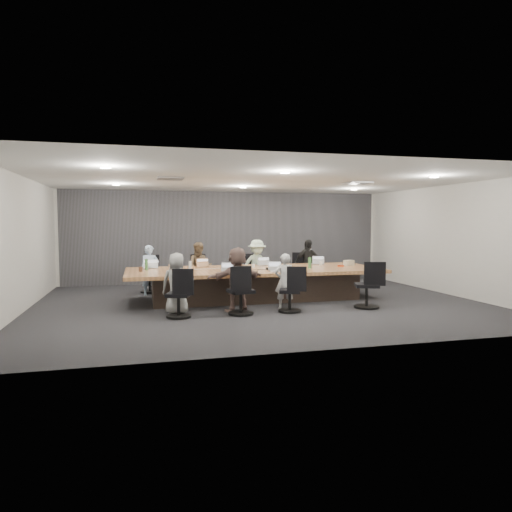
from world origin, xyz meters
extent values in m
cube|color=#27282C|center=(0.00, 0.00, 0.00)|extent=(10.00, 8.00, 0.00)
cube|color=white|center=(0.00, 0.00, 2.80)|extent=(10.00, 8.00, 0.00)
cube|color=beige|center=(0.00, 4.00, 1.40)|extent=(10.00, 0.00, 2.80)
cube|color=beige|center=(0.00, -4.00, 1.40)|extent=(10.00, 0.00, 2.80)
cube|color=beige|center=(-5.00, 0.00, 1.40)|extent=(0.00, 8.00, 2.80)
cube|color=beige|center=(5.00, 0.00, 1.40)|extent=(0.00, 8.00, 2.80)
cube|color=#505056|center=(0.00, 3.92, 1.40)|extent=(9.80, 0.04, 2.80)
cube|color=#382A22|center=(0.00, 0.50, 0.33)|extent=(4.80, 1.40, 0.66)
cube|color=#B17847|center=(0.00, 0.50, 0.70)|extent=(6.00, 2.20, 0.08)
imported|color=#A9C4E3|center=(-2.42, 1.85, 0.63)|extent=(0.49, 0.35, 1.27)
cube|color=#B2B2B7|center=(-2.42, 1.30, 0.75)|extent=(0.35, 0.26, 0.02)
imported|color=brown|center=(-1.14, 1.85, 0.66)|extent=(0.72, 0.60, 1.33)
cube|color=#8C6647|center=(-1.14, 1.30, 0.75)|extent=(0.34, 0.26, 0.02)
imported|color=#AFC9AF|center=(0.40, 1.85, 0.69)|extent=(0.94, 0.61, 1.38)
cube|color=#B2B2B7|center=(0.40, 1.30, 0.75)|extent=(0.30, 0.21, 0.02)
imported|color=black|center=(1.85, 1.85, 0.69)|extent=(0.83, 0.41, 1.37)
cube|color=#B2B2B7|center=(1.85, 1.30, 0.75)|extent=(0.35, 0.27, 0.02)
imported|color=gray|center=(-1.95, -0.85, 0.62)|extent=(0.68, 0.53, 1.24)
cube|color=#8C6647|center=(-1.95, -0.30, 0.75)|extent=(0.34, 0.26, 0.02)
imported|color=brown|center=(-0.72, -0.85, 0.67)|extent=(1.30, 0.70, 1.34)
cube|color=#B2B2B7|center=(-0.72, -0.30, 0.75)|extent=(0.37, 0.30, 0.02)
imported|color=#B1B1B1|center=(0.31, -0.85, 0.59)|extent=(0.47, 0.34, 1.19)
cube|color=#B2B2B7|center=(0.31, -0.30, 0.75)|extent=(0.31, 0.23, 0.02)
cylinder|color=#427E42|center=(-2.52, 0.79, 0.87)|extent=(0.09, 0.09, 0.26)
cylinder|color=#427E42|center=(1.29, 0.23, 0.88)|extent=(0.09, 0.09, 0.27)
cylinder|color=silver|center=(-1.55, 0.47, 0.85)|extent=(0.08, 0.08, 0.22)
cylinder|color=white|center=(0.02, 0.74, 0.78)|extent=(0.09, 0.09, 0.09)
cylinder|color=white|center=(1.86, 0.92, 0.79)|extent=(0.10, 0.10, 0.09)
cylinder|color=brown|center=(-2.65, 0.51, 0.79)|extent=(0.10, 0.10, 0.11)
cube|color=black|center=(-0.68, 0.13, 0.76)|extent=(0.17, 0.13, 0.03)
cube|color=black|center=(0.49, 0.69, 0.75)|extent=(0.16, 0.13, 0.03)
cube|color=black|center=(0.26, 0.15, 0.77)|extent=(0.16, 0.09, 0.06)
cube|color=#BFB596|center=(2.53, 0.68, 0.81)|extent=(0.29, 0.23, 0.14)
cube|color=#BF330D|center=(2.22, 0.49, 0.76)|extent=(0.19, 0.16, 0.04)
camera|label=1|loc=(-2.66, -10.00, 1.83)|focal=32.00mm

